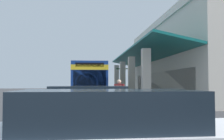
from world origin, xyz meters
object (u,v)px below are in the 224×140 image
at_px(transit_bus, 89,80).
at_px(pedestrian, 119,94).
at_px(parked_sedan_blue, 91,108).
at_px(potted_palm, 122,90).

bearing_deg(transit_bus, pedestrian, 8.77).
distance_m(transit_bus, parked_sedan_blue, 15.54).
bearing_deg(transit_bus, parked_sedan_blue, -0.49).
distance_m(pedestrian, potted_palm, 15.73).
bearing_deg(potted_palm, parked_sedan_blue, -10.20).
xyz_separation_m(pedestrian, potted_palm, (-15.57, 2.22, -0.21)).
bearing_deg(transit_bus, potted_palm, 147.75).
height_order(parked_sedan_blue, pedestrian, pedestrian).
height_order(pedestrian, potted_palm, potted_palm).
height_order(parked_sedan_blue, potted_palm, potted_palm).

